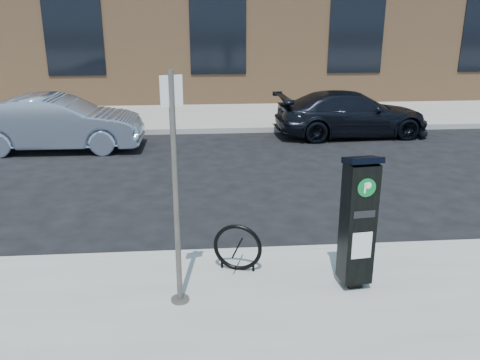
{
  "coord_description": "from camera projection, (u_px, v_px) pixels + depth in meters",
  "views": [
    {
      "loc": [
        -0.75,
        -6.67,
        3.47
      ],
      "look_at": [
        -0.16,
        0.5,
        1.05
      ],
      "focal_mm": 38.0,
      "sensor_mm": 36.0,
      "label": 1
    }
  ],
  "objects": [
    {
      "name": "sign_pole",
      "position": [
        176.0,
        195.0,
        5.67
      ],
      "size": [
        0.24,
        0.22,
        2.73
      ],
      "rotation": [
        0.0,
        0.0,
        0.3
      ],
      "color": "#5F5954",
      "rests_on": "sidewalk_near"
    },
    {
      "name": "curb_far",
      "position": [
        225.0,
        130.0,
        15.02
      ],
      "size": [
        60.0,
        0.12,
        0.16
      ],
      "primitive_type": "cube",
      "color": "#9E9B93",
      "rests_on": "ground"
    },
    {
      "name": "curb_near",
      "position": [
        254.0,
        254.0,
        7.42
      ],
      "size": [
        60.0,
        0.12,
        0.16
      ],
      "primitive_type": "cube",
      "color": "#9E9B93",
      "rests_on": "ground"
    },
    {
      "name": "car_dark",
      "position": [
        352.0,
        114.0,
        14.54
      ],
      "size": [
        4.47,
        2.02,
        1.27
      ],
      "primitive_type": "imported",
      "rotation": [
        0.0,
        0.0,
        1.63
      ],
      "color": "black",
      "rests_on": "ground"
    },
    {
      "name": "bike_rack",
      "position": [
        238.0,
        248.0,
        6.73
      ],
      "size": [
        0.65,
        0.25,
        0.66
      ],
      "rotation": [
        0.0,
        0.0,
        -0.3
      ],
      "color": "black",
      "rests_on": "sidewalk_near"
    },
    {
      "name": "ground",
      "position": [
        254.0,
        258.0,
        7.47
      ],
      "size": [
        120.0,
        120.0,
        0.0
      ],
      "primitive_type": "plane",
      "color": "black",
      "rests_on": "ground"
    },
    {
      "name": "car_silver",
      "position": [
        57.0,
        123.0,
        13.02
      ],
      "size": [
        4.29,
        1.52,
        1.41
      ],
      "primitive_type": "imported",
      "rotation": [
        0.0,
        0.0,
        1.57
      ],
      "color": "#8A98B0",
      "rests_on": "ground"
    },
    {
      "name": "sidewalk_far",
      "position": [
        217.0,
        97.0,
        20.67
      ],
      "size": [
        60.0,
        12.0,
        0.15
      ],
      "primitive_type": "cube",
      "color": "gray",
      "rests_on": "ground"
    },
    {
      "name": "parking_kiosk",
      "position": [
        358.0,
        221.0,
        6.16
      ],
      "size": [
        0.43,
        0.39,
        1.72
      ],
      "rotation": [
        0.0,
        0.0,
        0.12
      ],
      "color": "black",
      "rests_on": "sidewalk_near"
    }
  ]
}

